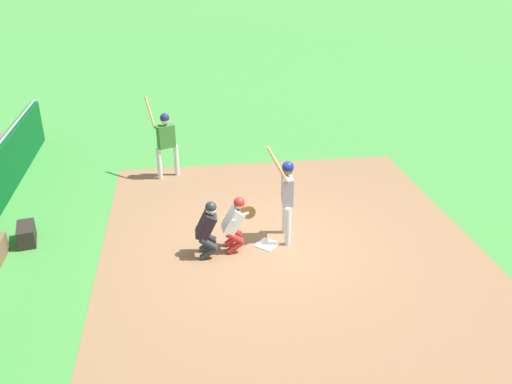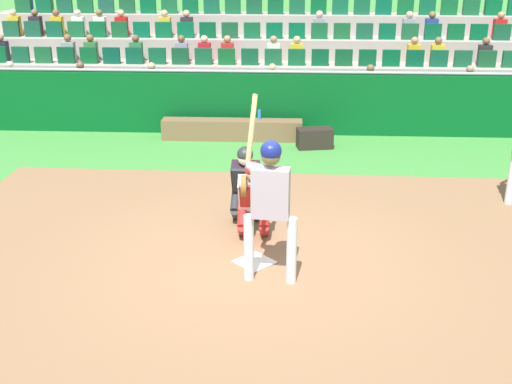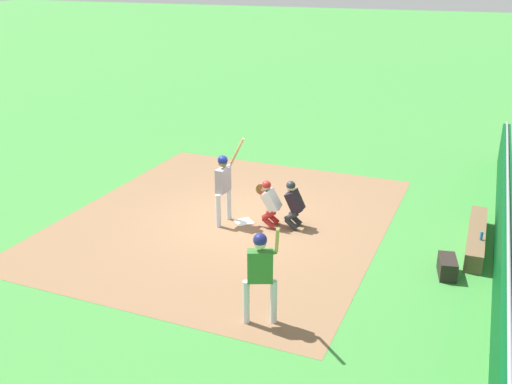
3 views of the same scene
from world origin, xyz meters
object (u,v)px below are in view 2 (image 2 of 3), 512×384
object	(u,v)px
dugout_bench	(232,130)
equipment_duffel_bag	(315,138)
catcher_crouching	(252,195)
water_bottle_on_bench	(259,114)
batter_at_plate	(270,195)
home_plate_marker	(254,262)
home_plate_umpire	(246,181)

from	to	relation	value
dugout_bench	equipment_duffel_bag	distance (m)	1.86
catcher_crouching	dugout_bench	distance (m)	5.16
equipment_duffel_bag	catcher_crouching	bearing A→B (deg)	66.45
dugout_bench	water_bottle_on_bench	xyz separation A→B (m)	(-0.59, -0.10, 0.32)
catcher_crouching	dugout_bench	xyz separation A→B (m)	(0.74, -5.09, -0.49)
batter_at_plate	dugout_bench	size ratio (longest dim) A/B	0.76
batter_at_plate	equipment_duffel_bag	xyz separation A→B (m)	(-0.77, -5.72, -0.97)
water_bottle_on_bench	equipment_duffel_bag	world-z (taller)	water_bottle_on_bench
home_plate_marker	home_plate_umpire	bearing A→B (deg)	-81.23
dugout_bench	batter_at_plate	bearing A→B (deg)	99.25
catcher_crouching	dugout_bench	world-z (taller)	catcher_crouching
home_plate_marker	catcher_crouching	bearing A→B (deg)	-84.63
home_plate_marker	batter_at_plate	world-z (taller)	batter_at_plate
home_plate_umpire	equipment_duffel_bag	xyz separation A→B (m)	(-1.18, -3.95, -0.49)
batter_at_plate	catcher_crouching	xyz separation A→B (m)	(0.28, -1.16, -0.48)
catcher_crouching	equipment_duffel_bag	world-z (taller)	catcher_crouching
batter_at_plate	water_bottle_on_bench	distance (m)	6.39
batter_at_plate	home_plate_umpire	xyz separation A→B (m)	(0.41, -1.77, -0.48)
home_plate_umpire	equipment_duffel_bag	size ratio (longest dim) A/B	1.74
home_plate_umpire	batter_at_plate	bearing A→B (deg)	103.18
home_plate_marker	equipment_duffel_bag	xyz separation A→B (m)	(-0.98, -5.26, 0.19)
catcher_crouching	water_bottle_on_bench	size ratio (longest dim) A/B	6.09
batter_at_plate	water_bottle_on_bench	size ratio (longest dim) A/B	11.25
dugout_bench	catcher_crouching	bearing A→B (deg)	98.27
home_plate_marker	batter_at_plate	bearing A→B (deg)	114.58
catcher_crouching	home_plate_umpire	distance (m)	0.62
water_bottle_on_bench	batter_at_plate	bearing A→B (deg)	93.84
batter_at_plate	water_bottle_on_bench	xyz separation A→B (m)	(0.43, -6.35, -0.64)
batter_at_plate	water_bottle_on_bench	world-z (taller)	batter_at_plate
home_plate_umpire	home_plate_marker	bearing A→B (deg)	98.77
catcher_crouching	water_bottle_on_bench	distance (m)	5.19
home_plate_umpire	dugout_bench	xyz separation A→B (m)	(0.60, -4.48, -0.48)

